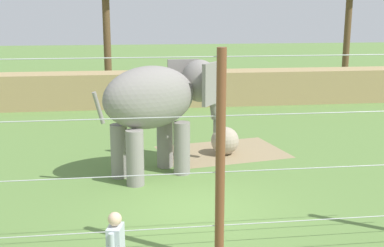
{
  "coord_description": "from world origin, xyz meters",
  "views": [
    {
      "loc": [
        -1.59,
        -11.31,
        4.77
      ],
      "look_at": [
        0.38,
        3.25,
        1.4
      ],
      "focal_mm": 46.43,
      "sensor_mm": 36.0,
      "label": 1
    }
  ],
  "objects": [
    {
      "name": "dirt_patch",
      "position": [
        1.64,
        4.82,
        0.0
      ],
      "size": [
        4.58,
        3.55,
        0.01
      ],
      "primitive_type": "cube",
      "rotation": [
        0.0,
        0.0,
        0.19
      ],
      "color": "#937F5B",
      "rests_on": "ground"
    },
    {
      "name": "elephant",
      "position": [
        -0.62,
        2.86,
        2.19
      ],
      "size": [
        4.03,
        3.15,
        3.3
      ],
      "color": "gray",
      "rests_on": "ground"
    },
    {
      "name": "enrichment_ball",
      "position": [
        1.67,
        4.55,
        0.47
      ],
      "size": [
        0.94,
        0.94,
        0.94
      ],
      "primitive_type": "sphere",
      "color": "tan",
      "rests_on": "ground"
    },
    {
      "name": "cable_fence",
      "position": [
        0.04,
        -2.64,
        2.08
      ],
      "size": [
        11.71,
        0.18,
        4.13
      ],
      "color": "brown",
      "rests_on": "ground"
    },
    {
      "name": "ground_plane",
      "position": [
        0.0,
        0.0,
        0.0
      ],
      "size": [
        120.0,
        120.0,
        0.0
      ],
      "primitive_type": "plane",
      "color": "#5B7F3D"
    },
    {
      "name": "embankment_wall",
      "position": [
        0.0,
        13.69,
        0.86
      ],
      "size": [
        36.0,
        1.8,
        1.72
      ],
      "primitive_type": "cube",
      "color": "tan",
      "rests_on": "ground"
    }
  ]
}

